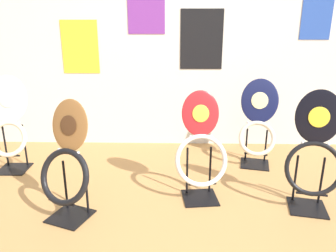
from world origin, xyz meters
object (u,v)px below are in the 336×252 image
toilet_seat_display_navy_moon (258,125)px  toilet_seat_display_woodgrain (66,167)px  toilet_seat_display_white_plain (9,126)px  toilet_seat_display_crimson_swirl (201,152)px  toilet_seat_display_jazz_black (314,156)px

toilet_seat_display_navy_moon → toilet_seat_display_woodgrain: 1.91m
toilet_seat_display_white_plain → toilet_seat_display_woodgrain: toilet_seat_display_white_plain is taller
toilet_seat_display_crimson_swirl → toilet_seat_display_white_plain: size_ratio=0.97×
toilet_seat_display_jazz_black → toilet_seat_display_woodgrain: 1.84m
toilet_seat_display_navy_moon → toilet_seat_display_woodgrain: bearing=-147.8°
toilet_seat_display_jazz_black → toilet_seat_display_woodgrain: bearing=-175.1°
toilet_seat_display_jazz_black → toilet_seat_display_white_plain: bearing=165.9°
toilet_seat_display_woodgrain → toilet_seat_display_crimson_swirl: bearing=16.7°
toilet_seat_display_crimson_swirl → toilet_seat_display_jazz_black: 0.85m
toilet_seat_display_navy_moon → toilet_seat_display_woodgrain: (-1.61, -1.02, -0.01)m
toilet_seat_display_crimson_swirl → toilet_seat_display_white_plain: toilet_seat_display_white_plain is taller
toilet_seat_display_jazz_black → toilet_seat_display_navy_moon: 0.88m
toilet_seat_display_white_plain → toilet_seat_display_jazz_black: size_ratio=0.98×
toilet_seat_display_jazz_black → toilet_seat_display_woodgrain: toilet_seat_display_jazz_black is taller
toilet_seat_display_white_plain → toilet_seat_display_woodgrain: bearing=-45.2°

